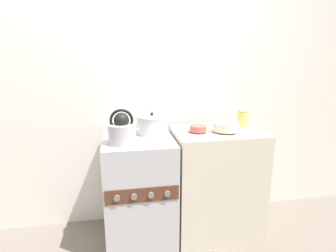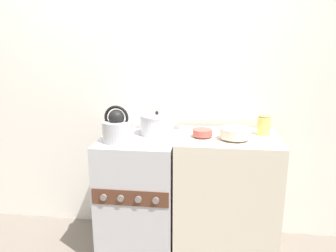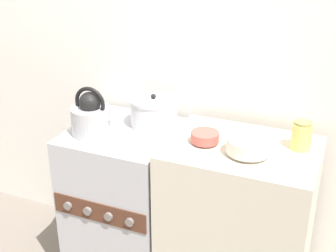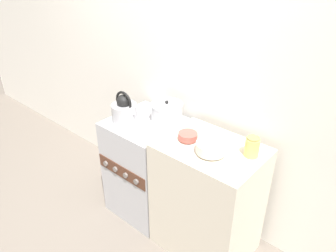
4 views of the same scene
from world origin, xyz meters
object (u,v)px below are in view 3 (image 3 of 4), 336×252
enamel_bowl (248,146)px  small_ceramic_bowl (205,137)px  kettle (91,117)px  storage_jar (302,136)px  cooking_pot (154,112)px  stove (126,201)px

enamel_bowl → small_ceramic_bowl: (-0.22, 0.03, -0.01)m
kettle → storage_jar: (1.01, 0.17, 0.01)m
cooking_pot → kettle: bearing=-137.4°
kettle → small_ceramic_bowl: size_ratio=1.89×
kettle → small_ceramic_bowl: 0.59m
stove → cooking_pot: cooking_pot is taller
stove → storage_jar: 1.05m
kettle → cooking_pot: size_ratio=1.02×
cooking_pot → storage_jar: cooking_pot is taller
enamel_bowl → storage_jar: (0.21, 0.15, 0.02)m
kettle → stove: bearing=39.6°
stove → kettle: (-0.12, -0.10, 0.54)m
kettle → storage_jar: size_ratio=1.88×
kettle → small_ceramic_bowl: kettle is taller
stove → small_ceramic_bowl: 0.69m
small_ceramic_bowl → stove: bearing=174.4°
small_ceramic_bowl → storage_jar: size_ratio=1.00×
kettle → enamel_bowl: kettle is taller
small_ceramic_bowl → enamel_bowl: bearing=-9.1°
storage_jar → kettle: bearing=-170.5°
enamel_bowl → kettle: bearing=-178.6°
stove → small_ceramic_bowl: bearing=-5.6°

